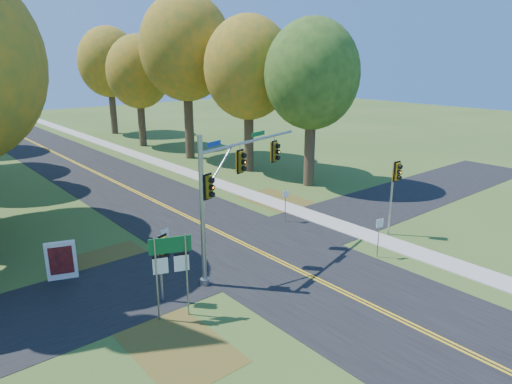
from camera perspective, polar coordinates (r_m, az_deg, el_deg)
ground at (r=23.25m, az=2.40°, el=-8.42°), size 160.00×160.00×0.00m
road_main at (r=23.25m, az=2.40°, el=-8.40°), size 8.00×160.00×0.02m
road_cross at (r=24.63m, az=-0.75°, el=-6.91°), size 60.00×6.00×0.02m
centerline_left at (r=23.18m, az=2.22°, el=-8.43°), size 0.10×160.00×0.01m
centerline_right at (r=23.31m, az=2.59°, el=-8.29°), size 0.10×160.00×0.01m
sidewalk_east at (r=27.49m, az=12.05°, el=-4.70°), size 1.60×160.00×0.06m
leaf_patch_w_near at (r=23.19m, az=-16.72°, el=-9.21°), size 4.00×6.00×0.00m
leaf_patch_e at (r=31.68m, az=4.21°, el=-1.57°), size 3.50×8.00×0.00m
leaf_patch_w_far at (r=17.28m, az=-10.03°, el=-18.24°), size 3.00×5.00×0.00m
tree_e_a at (r=35.51m, az=7.01°, el=14.31°), size 7.20×7.20×12.73m
tree_e_b at (r=40.09m, az=-0.93°, el=15.18°), size 7.60×7.60×13.33m
tree_e_c at (r=46.09m, az=-8.73°, el=17.35°), size 8.80×8.80×15.79m
tree_e_d at (r=53.86m, az=-14.47°, el=14.29°), size 7.00×7.00×12.32m
tree_e_e at (r=64.10m, az=-17.88°, el=15.15°), size 7.80×7.80×13.74m
traffic_mast at (r=20.67m, az=-3.33°, el=1.20°), size 7.23×2.31×6.76m
east_signal_pole at (r=26.35m, az=17.04°, el=1.48°), size 0.50×0.58×4.35m
ped_signal_pole at (r=18.87m, az=-11.55°, el=-7.43°), size 0.46×0.55×3.01m
route_sign_cluster at (r=17.71m, az=-10.59°, el=-8.38°), size 1.51×0.62×3.43m
info_kiosk at (r=22.74m, az=-23.16°, el=-7.90°), size 1.30×0.62×1.82m
reg_sign_e_north at (r=27.95m, az=3.71°, el=-0.99°), size 0.40×0.08×2.07m
reg_sign_e_south at (r=23.76m, az=15.14°, el=-4.65°), size 0.40×0.15×2.12m
reg_sign_w at (r=21.42m, az=-11.30°, el=-6.23°), size 0.45×0.13×2.38m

